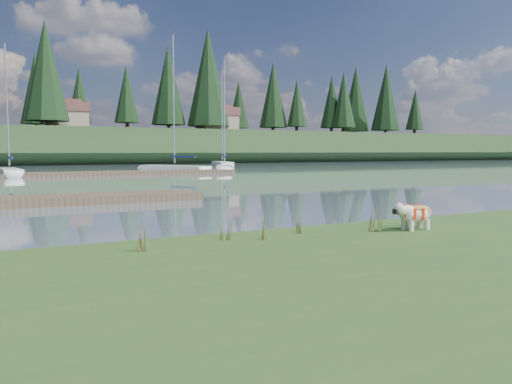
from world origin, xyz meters
TOP-DOWN VIEW (x-y plane):
  - ground at (0.00, 30.00)m, footprint 200.00×200.00m
  - bank at (0.00, -6.00)m, footprint 60.00×9.00m
  - ridge at (0.00, 73.00)m, footprint 200.00×20.00m
  - bulldog at (4.33, -2.90)m, footprint 0.92×0.41m
  - dock_far at (2.00, 30.00)m, footprint 26.00×2.20m
  - sailboat_bg_2 at (-2.52, 32.42)m, footprint 1.86×6.64m
  - sailboat_bg_3 at (10.84, 34.69)m, footprint 5.49×8.29m
  - sailboat_bg_4 at (15.73, 32.93)m, footprint 4.09×6.94m
  - sailboat_bg_5 at (21.75, 47.93)m, footprint 3.28×8.11m
  - weed_0 at (0.49, -2.23)m, footprint 0.17×0.14m
  - weed_1 at (1.16, -2.50)m, footprint 0.17×0.14m
  - weed_2 at (3.51, -2.69)m, footprint 0.17×0.14m
  - weed_3 at (-1.02, -2.55)m, footprint 0.17×0.14m
  - weed_4 at (2.02, -2.31)m, footprint 0.17×0.14m
  - weed_5 at (4.37, -2.68)m, footprint 0.17×0.14m
  - mud_lip at (0.00, -1.60)m, footprint 60.00×0.50m
  - conifer_4 at (3.00, 66.00)m, footprint 6.16×6.16m
  - conifer_5 at (15.00, 70.00)m, footprint 3.96×3.96m
  - conifer_6 at (28.00, 68.00)m, footprint 7.04×7.04m
  - conifer_7 at (42.00, 71.00)m, footprint 5.28×5.28m
  - conifer_8 at (55.00, 67.00)m, footprint 4.62×4.62m
  - conifer_9 at (68.00, 70.00)m, footprint 5.94×5.94m
  - house_1 at (6.00, 71.00)m, footprint 6.30×5.30m
  - house_2 at (30.00, 69.00)m, footprint 6.30×5.30m

SIDE VIEW (x-z plane):
  - ground at x=0.00m, z-range 0.00..0.00m
  - mud_lip at x=0.00m, z-range 0.00..0.14m
  - dock_far at x=2.00m, z-range 0.00..0.30m
  - bank at x=0.00m, z-range 0.00..0.35m
  - sailboat_bg_5 at x=21.75m, z-range -5.37..6.01m
  - sailboat_bg_3 at x=10.84m, z-range -5.90..6.54m
  - sailboat_bg_4 at x=15.73m, z-range -4.88..5.53m
  - sailboat_bg_2 at x=-2.52m, z-range -4.67..5.34m
  - weed_4 at x=2.02m, z-range 0.31..0.77m
  - weed_0 at x=0.49m, z-range 0.31..0.80m
  - weed_1 at x=1.16m, z-range 0.30..0.90m
  - weed_3 at x=-1.02m, z-range 0.30..0.91m
  - weed_5 at x=4.37m, z-range 0.30..0.92m
  - weed_2 at x=3.51m, z-range 0.30..0.94m
  - bulldog at x=4.33m, z-range 0.42..0.97m
  - ridge at x=0.00m, z-range 0.00..5.00m
  - house_1 at x=6.00m, z-range 4.99..9.64m
  - house_2 at x=30.00m, z-range 4.99..9.64m
  - conifer_5 at x=15.00m, z-range 5.65..16.00m
  - conifer_8 at x=55.00m, z-range 5.62..17.40m
  - conifer_7 at x=42.00m, z-range 5.59..18.79m
  - conifer_9 at x=68.00m, z-range 5.55..20.18m
  - conifer_4 at x=3.00m, z-range 5.54..20.64m
  - conifer_6 at x=28.00m, z-range 5.49..22.49m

